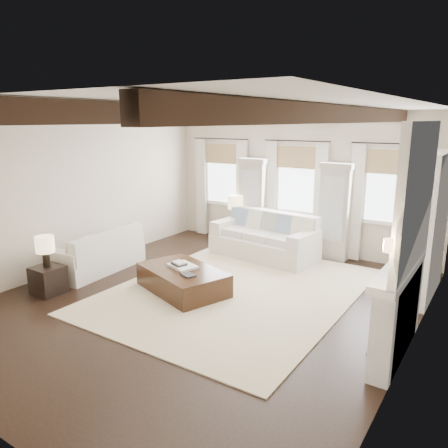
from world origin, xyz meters
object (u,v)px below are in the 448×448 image
Objects in this scene: sofa_back at (265,239)px; side_table_front at (48,280)px; ottoman at (183,280)px; sofa_left at (99,254)px; side_table_back at (235,233)px.

sofa_back is 4.94× the size of side_table_front.
side_table_front is at bearing -125.60° from ottoman.
sofa_left is at bearing -159.60° from ottoman.
ottoman is at bearing 35.12° from side_table_front.
sofa_left is (-2.40, -2.66, -0.06)m from sofa_back.
ottoman is 2.38m from side_table_front.
ottoman is at bearing 1.12° from sofa_left.
sofa_left reaches higher than ottoman.
ottoman is 3.19m from side_table_back.
side_table_back reaches higher than ottoman.
side_table_back is (1.32, 3.12, -0.04)m from sofa_left.
sofa_back is at bearing -23.03° from side_table_back.
side_table_back is (1.13, 4.45, 0.06)m from side_table_front.
side_table_front is 4.59m from side_table_back.
sofa_back is at bearing 103.40° from ottoman.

